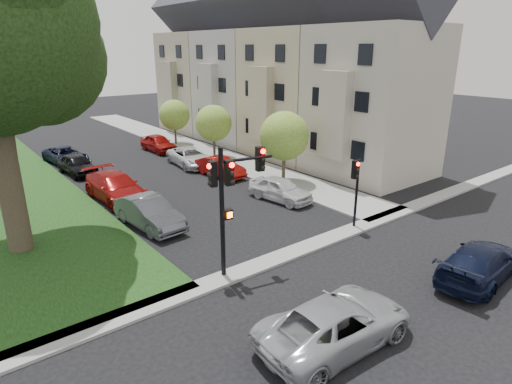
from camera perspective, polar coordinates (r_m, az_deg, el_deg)
ground at (r=18.01m, az=10.00°, el=-10.11°), size 140.00×140.00×0.00m
sidewalk_right at (r=40.03m, az=-9.22°, el=6.18°), size 3.50×44.00×0.12m
sidewalk_cross at (r=19.20m, az=5.57°, el=-7.77°), size 60.00×1.00×0.12m
house_a at (r=30.59m, az=15.63°, el=14.96°), size 7.70×7.55×15.97m
house_b at (r=35.59m, az=5.60°, el=15.98°), size 7.70×7.55×15.97m
house_c at (r=41.36m, az=-1.84°, el=16.43°), size 7.70×7.55×15.97m
house_d at (r=47.61m, az=-7.42°, el=16.59°), size 7.70×7.55×15.97m
small_tree_a at (r=27.79m, az=3.79°, el=7.46°), size 3.19×3.19×4.78m
small_tree_b at (r=34.49m, az=-5.69°, el=9.11°), size 2.89×2.89×4.33m
small_tree_c at (r=40.18m, az=-10.84°, el=10.05°), size 2.76×2.76×4.14m
traffic_signal_main at (r=16.02m, az=-3.46°, el=0.52°), size 2.56×0.71×5.22m
traffic_signal_secondary at (r=21.15m, az=13.18°, el=1.40°), size 0.44×0.36×3.55m
car_cross_near at (r=13.69m, az=10.62°, el=-16.78°), size 5.30×2.62×1.45m
car_cross_far at (r=18.87m, az=27.74°, el=-8.29°), size 5.12×2.48×1.44m
car_parked_0 at (r=25.15m, az=3.25°, el=0.39°), size 2.21×4.28×1.39m
car_parked_1 at (r=30.00m, az=-4.78°, el=3.35°), size 1.93×4.21×1.34m
car_parked_2 at (r=33.02m, az=-8.74°, el=4.64°), size 2.67×5.04×1.35m
car_parked_3 at (r=38.14m, az=-12.87°, el=6.37°), size 1.87×4.36×1.47m
car_parked_5 at (r=22.04m, az=-14.06°, el=-2.69°), size 2.04×4.75×1.52m
car_parked_6 at (r=26.46m, az=-18.20°, el=0.63°), size 2.48×5.61×1.60m
car_parked_7 at (r=32.88m, az=-22.71°, el=3.40°), size 2.03×4.34×1.44m
car_parked_8 at (r=36.38m, az=-24.04°, el=4.48°), size 2.76×4.91×1.29m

